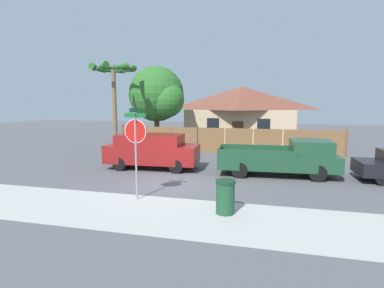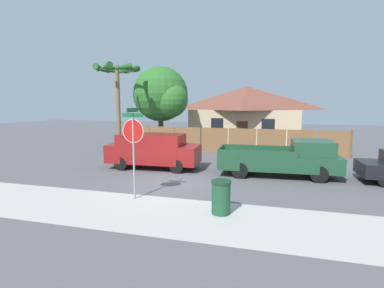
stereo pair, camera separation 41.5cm
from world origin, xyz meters
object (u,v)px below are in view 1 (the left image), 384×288
at_px(house, 241,113).
at_px(trash_bin, 225,197).
at_px(palm_tree, 114,77).
at_px(oak_tree, 158,95).
at_px(orange_pickup, 283,158).
at_px(stop_sign, 136,138).
at_px(red_suv, 152,150).

distance_m(house, trash_bin, 18.73).
bearing_deg(palm_tree, oak_tree, 62.48).
bearing_deg(house, orange_pickup, -76.78).
bearing_deg(house, stop_sign, -97.14).
bearing_deg(stop_sign, trash_bin, -6.42).
bearing_deg(stop_sign, red_suv, 109.65).
bearing_deg(house, palm_tree, -130.89).
relative_size(red_suv, orange_pickup, 0.87).
bearing_deg(red_suv, stop_sign, -77.40).
xyz_separation_m(oak_tree, trash_bin, (7.01, -13.12, -3.50)).
bearing_deg(orange_pickup, house, 100.49).
bearing_deg(oak_tree, palm_tree, -117.52).
relative_size(orange_pickup, stop_sign, 1.71).
bearing_deg(oak_tree, trash_bin, -61.87).
bearing_deg(palm_tree, house, 49.11).
height_order(red_suv, stop_sign, stop_sign).
height_order(house, trash_bin, house).
relative_size(red_suv, stop_sign, 1.49).
bearing_deg(oak_tree, orange_pickup, -39.75).
xyz_separation_m(house, stop_sign, (-2.25, -17.97, -0.33)).
height_order(oak_tree, red_suv, oak_tree).
relative_size(oak_tree, orange_pickup, 1.12).
distance_m(oak_tree, stop_sign, 13.16).
height_order(oak_tree, stop_sign, oak_tree).
xyz_separation_m(red_suv, stop_sign, (1.37, -4.98, 1.25)).
distance_m(palm_tree, orange_pickup, 12.36).
xyz_separation_m(palm_tree, trash_bin, (8.87, -9.55, -4.68)).
height_order(house, palm_tree, palm_tree).
relative_size(house, orange_pickup, 1.74).
relative_size(house, oak_tree, 1.56).
bearing_deg(trash_bin, oak_tree, 118.13).
xyz_separation_m(orange_pickup, stop_sign, (-5.30, -5.00, 1.38)).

